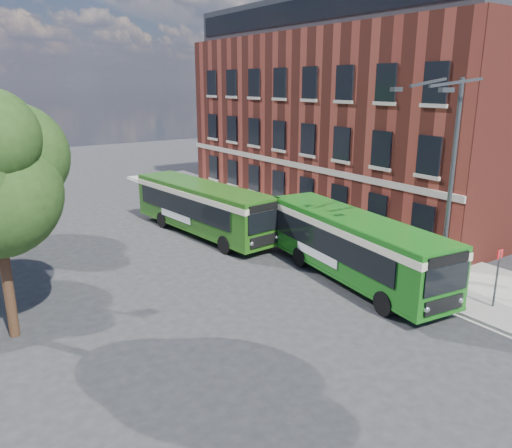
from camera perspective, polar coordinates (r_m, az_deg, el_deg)
ground at (r=20.74m, az=7.07°, el=-9.35°), size 120.00×120.00×0.00m
pavement at (r=30.68m, az=6.99°, el=-0.79°), size 6.00×48.00×0.15m
kerb_line at (r=28.85m, az=2.43°, el=-1.91°), size 0.12×48.00×0.01m
brick_office at (r=37.20m, az=11.47°, el=12.72°), size 12.10×26.00×14.20m
street_lamp at (r=21.53m, az=20.83°, el=4.10°), size 2.96×2.38×9.00m
bus_stop_sign at (r=21.91m, az=25.85°, el=-5.22°), size 0.35×0.08×2.52m
bus_front at (r=23.04m, az=11.04°, el=-2.04°), size 3.87×11.04×3.02m
bus_rear at (r=29.80m, az=-6.13°, el=2.24°), size 3.64×11.49×3.02m
pedestrian_a at (r=24.19m, az=21.86°, el=-4.18°), size 0.68×0.53×1.66m
pedestrian_b at (r=22.94m, az=19.14°, el=-5.05°), size 0.92×0.81×1.60m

